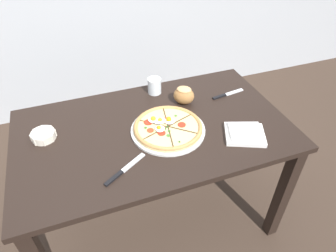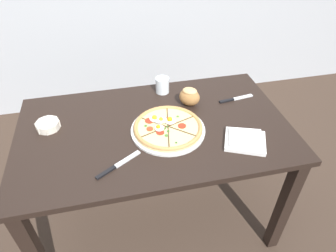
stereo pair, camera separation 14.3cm
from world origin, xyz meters
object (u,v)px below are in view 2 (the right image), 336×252
ramekin_bowl (48,125)px  knife_main (118,165)px  napkin_folded (245,140)px  bread_piece_near (190,96)px  water_glass (162,86)px  pizza (168,128)px  knife_spare (236,99)px  dining_table (155,142)px

ramekin_bowl → knife_main: size_ratio=0.58×
napkin_folded → bread_piece_near: 0.39m
water_glass → ramekin_bowl: bearing=-162.0°
pizza → knife_spare: 0.46m
pizza → knife_main: bearing=-145.2°
dining_table → knife_main: (-0.20, -0.22, 0.11)m
dining_table → pizza: bearing=-36.9°
knife_main → pizza: bearing=3.4°
bread_piece_near → water_glass: size_ratio=1.57×
knife_spare → water_glass: size_ratio=2.31×
napkin_folded → bread_piece_near: size_ratio=1.64×
dining_table → knife_main: knife_main is taller
ramekin_bowl → water_glass: (0.61, 0.20, 0.02)m
knife_main → water_glass: water_glass is taller
dining_table → ramekin_bowl: (-0.51, 0.10, 0.12)m
knife_spare → ramekin_bowl: bearing=174.0°
ramekin_bowl → knife_main: 0.45m
dining_table → knife_main: bearing=-131.7°
dining_table → napkin_folded: napkin_folded is taller
napkin_folded → knife_main: bearing=-178.4°
bread_piece_near → knife_main: bread_piece_near is taller
bread_piece_near → water_glass: 0.19m
dining_table → knife_spare: bearing=15.7°
bread_piece_near → water_glass: bearing=126.9°
napkin_folded → knife_spare: 0.35m
dining_table → napkin_folded: size_ratio=5.82×
dining_table → napkin_folded: 0.45m
water_glass → napkin_folded: bearing=-60.6°
napkin_folded → water_glass: 0.58m
pizza → ramekin_bowl: 0.58m
knife_main → dining_table: bearing=17.0°
knife_main → water_glass: 0.60m
pizza → napkin_folded: bearing=-26.2°
water_glass → bread_piece_near: bearing=-53.1°
dining_table → pizza: (0.06, -0.04, 0.12)m
dining_table → knife_main: 0.32m
bread_piece_near → knife_main: bearing=-138.6°
water_glass → knife_spare: bearing=-23.3°
napkin_folded → water_glass: water_glass is taller
pizza → knife_spare: (0.42, 0.18, -0.01)m
ramekin_bowl → bread_piece_near: (0.72, 0.04, 0.03)m
bread_piece_near → knife_main: 0.56m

